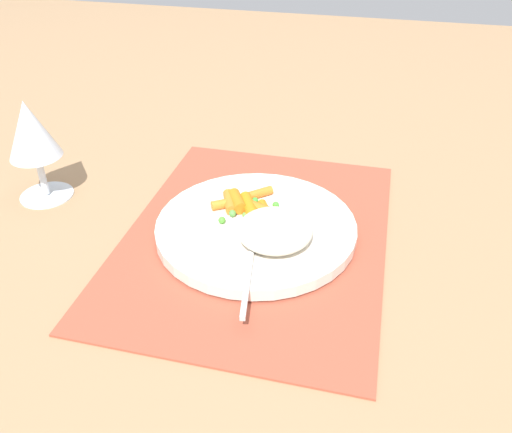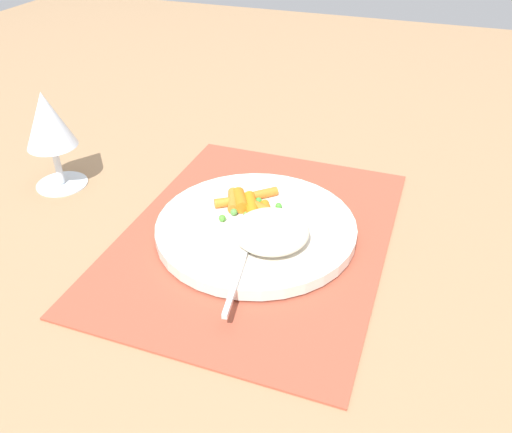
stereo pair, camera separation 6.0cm
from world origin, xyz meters
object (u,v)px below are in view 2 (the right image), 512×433
at_px(wine_glass, 48,124).
at_px(carrot_portion, 248,203).
at_px(fork, 248,244).
at_px(rice_mound, 271,231).
at_px(plate, 256,228).

bearing_deg(wine_glass, carrot_portion, -89.07).
xyz_separation_m(carrot_portion, fork, (-0.08, -0.03, -0.00)).
height_order(carrot_portion, wine_glass, wine_glass).
height_order(rice_mound, carrot_portion, rice_mound).
height_order(plate, wine_glass, wine_glass).
bearing_deg(rice_mound, wine_glass, 80.75).
relative_size(rice_mound, wine_glass, 0.63).
distance_m(rice_mound, fork, 0.03).
height_order(plate, rice_mound, rice_mound).
xyz_separation_m(rice_mound, fork, (-0.02, 0.02, -0.01)).
height_order(fork, wine_glass, wine_glass).
xyz_separation_m(fork, wine_glass, (0.07, 0.33, 0.08)).
height_order(carrot_portion, fork, carrot_portion).
bearing_deg(rice_mound, plate, 44.11).
height_order(plate, carrot_portion, carrot_portion).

